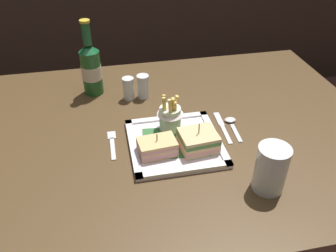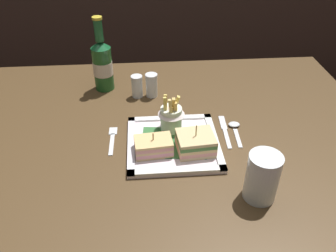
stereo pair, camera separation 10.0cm
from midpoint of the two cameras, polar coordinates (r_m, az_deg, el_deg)
dining_table at (r=1.14m, az=1.78°, el=-6.24°), size 1.34×0.94×0.73m
square_plate at (r=0.99m, az=3.75°, el=-2.98°), size 0.26×0.26×0.02m
sandwich_half_left at (r=0.94m, az=0.64°, el=-3.41°), size 0.11×0.08×0.07m
sandwich_half_right at (r=0.95m, az=7.54°, el=-2.86°), size 0.11×0.09×0.08m
fries_cup at (r=1.01m, az=3.37°, el=1.79°), size 0.08×0.08×0.12m
beer_bottle at (r=1.24m, az=-8.40°, el=9.98°), size 0.07×0.07×0.26m
water_glass at (r=0.86m, az=18.40°, el=-8.50°), size 0.08×0.08×0.12m
fork at (r=1.02m, az=-6.36°, el=-2.13°), size 0.02×0.13×0.00m
knife at (r=1.07m, az=11.94°, el=-0.73°), size 0.02×0.16×0.00m
spoon at (r=1.08m, az=13.55°, el=-0.40°), size 0.03×0.12×0.01m
salt_shaker at (r=1.20m, az=-2.71°, el=6.24°), size 0.04×0.04×0.08m
pepper_shaker at (r=1.20m, az=-0.31°, el=6.42°), size 0.04×0.04×0.08m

